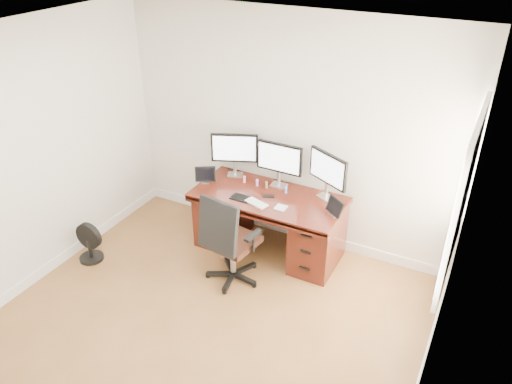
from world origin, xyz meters
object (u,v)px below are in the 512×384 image
at_px(office_chair, 230,254).
at_px(floor_fan, 89,243).
at_px(desk, 269,221).
at_px(monitor_center, 279,159).
at_px(keyboard, 257,203).

xyz_separation_m(office_chair, floor_fan, (-1.61, -0.42, -0.12)).
distance_m(desk, floor_fan, 2.07).
xyz_separation_m(desk, floor_fan, (-1.74, -1.12, -0.17)).
height_order(floor_fan, monitor_center, monitor_center).
relative_size(office_chair, keyboard, 4.06).
relative_size(desk, floor_fan, 3.61).
distance_m(monitor_center, keyboard, 0.58).
bearing_deg(office_chair, keyboard, 87.72).
xyz_separation_m(monitor_center, keyboard, (-0.04, -0.48, -0.33)).
bearing_deg(floor_fan, desk, 31.16).
distance_m(desk, monitor_center, 0.72).
xyz_separation_m(desk, office_chair, (-0.12, -0.70, -0.05)).
xyz_separation_m(office_chair, keyboard, (0.08, 0.45, 0.41)).
relative_size(desk, keyboard, 6.49).
xyz_separation_m(desk, monitor_center, (-0.00, 0.24, 0.68)).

